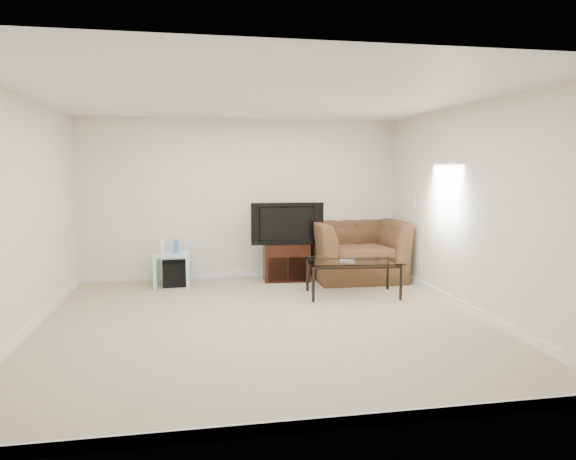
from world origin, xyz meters
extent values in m
plane|color=tan|center=(0.00, 0.00, 0.00)|extent=(5.00, 5.00, 0.00)
plane|color=white|center=(0.00, 0.00, 2.50)|extent=(5.00, 5.00, 0.00)
cube|color=silver|center=(0.00, 2.50, 1.25)|extent=(5.00, 0.02, 2.50)
cube|color=silver|center=(-2.50, 0.00, 1.25)|extent=(0.02, 5.00, 2.50)
cube|color=silver|center=(2.50, 0.00, 1.25)|extent=(0.02, 5.00, 2.50)
cube|color=white|center=(-1.40, 2.49, 1.25)|extent=(0.12, 0.02, 0.12)
cube|color=white|center=(2.49, 1.60, 1.25)|extent=(0.02, 0.09, 0.13)
cube|color=white|center=(2.49, 1.30, 0.30)|extent=(0.02, 0.08, 0.12)
cube|color=black|center=(0.64, 2.11, 0.48)|extent=(0.37, 0.27, 0.05)
imported|color=black|center=(0.64, 2.11, 0.90)|extent=(1.04, 0.24, 0.64)
cube|color=black|center=(-1.06, 2.07, 0.18)|extent=(0.38, 0.38, 0.36)
cube|color=white|center=(-1.21, 2.03, 0.61)|extent=(0.06, 0.17, 0.23)
cube|color=#337FCC|center=(-1.03, 2.03, 0.60)|extent=(0.07, 0.15, 0.20)
imported|color=#4A321C|center=(1.74, 2.05, 0.62)|extent=(1.42, 0.93, 1.23)
cube|color=#B2B2B7|center=(1.26, 0.93, 0.50)|extent=(0.20, 0.14, 0.02)
camera|label=1|loc=(-0.73, -5.61, 1.73)|focal=32.00mm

